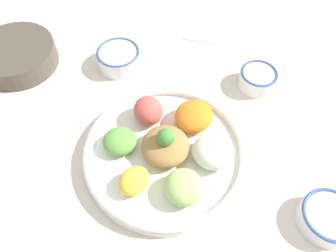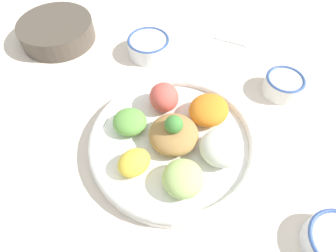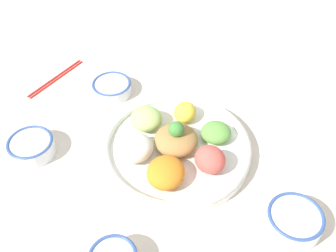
{
  "view_description": "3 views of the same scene",
  "coord_description": "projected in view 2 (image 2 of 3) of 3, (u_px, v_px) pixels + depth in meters",
  "views": [
    {
      "loc": [
        -0.27,
        -0.23,
        0.63
      ],
      "look_at": [
        -0.0,
        0.05,
        0.06
      ],
      "focal_mm": 35.0,
      "sensor_mm": 36.0,
      "label": 1
    },
    {
      "loc": [
        -0.21,
        -0.24,
        0.52
      ],
      "look_at": [
        -0.03,
        0.05,
        0.03
      ],
      "focal_mm": 30.0,
      "sensor_mm": 36.0,
      "label": 2
    },
    {
      "loc": [
        0.55,
        0.22,
        0.71
      ],
      "look_at": [
        -0.05,
        -0.0,
        0.07
      ],
      "focal_mm": 42.0,
      "sensor_mm": 36.0,
      "label": 3
    }
  ],
  "objects": [
    {
      "name": "ground_plane",
      "position": [
        192.0,
        146.0,
        0.6
      ],
      "size": [
        2.4,
        2.4,
        0.0
      ],
      "primitive_type": "plane",
      "color": "silver"
    },
    {
      "name": "salad_platter",
      "position": [
        176.0,
        139.0,
        0.58
      ],
      "size": [
        0.35,
        0.35,
        0.1
      ],
      "color": "white",
      "rests_on": "ground_plane"
    },
    {
      "name": "sauce_bowl_red",
      "position": [
        283.0,
        84.0,
        0.67
      ],
      "size": [
        0.09,
        0.09,
        0.05
      ],
      "color": "white",
      "rests_on": "ground_plane"
    },
    {
      "name": "sauce_bowl_dark",
      "position": [
        149.0,
        45.0,
        0.76
      ],
      "size": [
        0.11,
        0.11,
        0.05
      ],
      "color": "white",
      "rests_on": "ground_plane"
    },
    {
      "name": "side_serving_bowl",
      "position": [
        57.0,
        30.0,
        0.79
      ],
      "size": [
        0.2,
        0.2,
        0.06
      ],
      "color": "#51473D",
      "rests_on": "ground_plane"
    },
    {
      "name": "serving_spoon_main",
      "position": [
        242.0,
        44.0,
        0.8
      ],
      "size": [
        0.09,
        0.12,
        0.01
      ],
      "rotation": [
        0.0,
        0.0,
        2.18
      ],
      "color": "silver",
      "rests_on": "ground_plane"
    }
  ]
}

